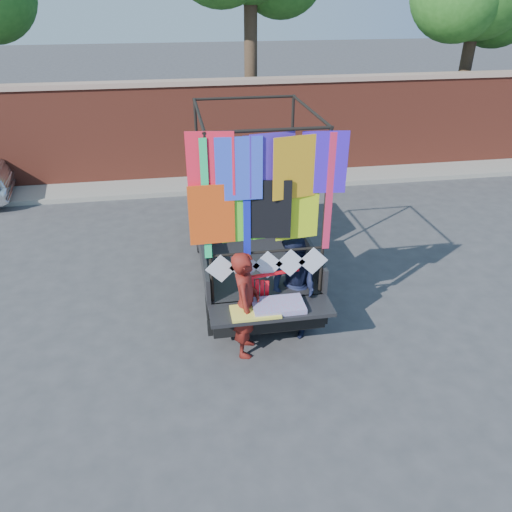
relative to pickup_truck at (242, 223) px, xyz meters
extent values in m
plane|color=#38383A|center=(0.15, -2.08, -0.81)|extent=(90.00, 90.00, 0.00)
cube|color=brown|center=(0.15, 4.92, 0.44)|extent=(30.00, 0.35, 2.50)
cube|color=tan|center=(0.15, 4.92, 1.74)|extent=(30.00, 0.45, 0.12)
cube|color=gray|center=(0.15, 4.22, -0.75)|extent=(30.00, 1.20, 0.12)
cylinder|color=#38281C|center=(1.15, 6.12, 1.92)|extent=(0.36, 0.36, 5.46)
cylinder|color=#38281C|center=(7.65, 6.12, 1.47)|extent=(0.36, 0.36, 4.55)
sphere|color=#225F1B|center=(8.55, 6.52, 3.42)|extent=(2.40, 2.40, 2.40)
cylinder|color=black|center=(-0.74, 0.57, -0.49)|extent=(0.21, 0.63, 0.63)
cylinder|color=black|center=(-0.74, -2.00, -0.49)|extent=(0.21, 0.63, 0.63)
cylinder|color=black|center=(0.74, 0.57, -0.49)|extent=(0.21, 0.63, 0.63)
cylinder|color=black|center=(0.74, -2.00, -0.49)|extent=(0.21, 0.63, 0.63)
cube|color=black|center=(0.00, -0.76, -0.33)|extent=(1.62, 4.01, 0.29)
cube|color=black|center=(0.00, -1.48, -0.06)|extent=(1.72, 2.19, 0.10)
cube|color=black|center=(-0.84, -1.48, 0.15)|extent=(0.06, 2.19, 0.43)
cube|color=black|center=(0.84, -1.48, 0.15)|extent=(0.06, 2.19, 0.43)
cube|color=black|center=(0.00, -0.40, 0.15)|extent=(1.72, 0.06, 0.43)
cube|color=black|center=(0.00, 0.53, 0.19)|extent=(1.72, 1.53, 1.19)
cube|color=#8C9EAD|center=(0.00, 0.10, 0.57)|extent=(1.53, 0.06, 0.52)
cube|color=#8C9EAD|center=(0.00, 1.24, 0.38)|extent=(1.53, 0.10, 0.67)
cube|color=black|center=(0.00, 1.57, -0.05)|extent=(1.67, 0.86, 0.52)
cube|color=black|center=(0.00, -2.81, -0.05)|extent=(1.72, 0.52, 0.06)
cube|color=black|center=(0.00, -2.59, -0.41)|extent=(1.76, 0.14, 0.17)
cylinder|color=black|center=(-0.78, -2.48, 1.18)|extent=(0.05, 0.05, 2.38)
cylinder|color=black|center=(-0.78, -0.48, 1.18)|extent=(0.05, 0.05, 2.38)
cylinder|color=black|center=(0.78, -2.48, 1.18)|extent=(0.05, 0.05, 2.38)
cylinder|color=black|center=(0.78, -0.48, 1.18)|extent=(0.05, 0.05, 2.38)
cylinder|color=black|center=(0.00, -2.48, 2.37)|extent=(1.62, 0.04, 0.04)
cylinder|color=black|center=(0.00, -0.48, 2.37)|extent=(1.62, 0.04, 0.04)
cylinder|color=black|center=(-0.78, -1.48, 2.37)|extent=(0.04, 2.05, 0.04)
cylinder|color=black|center=(0.78, -1.48, 2.37)|extent=(0.04, 2.05, 0.04)
cylinder|color=black|center=(0.00, -2.48, 0.70)|extent=(1.62, 0.04, 0.04)
cube|color=#FF1C37|center=(-0.71, -2.50, 1.94)|extent=(0.59, 0.01, 0.81)
cube|color=#3350F5|center=(-0.36, -2.54, 1.94)|extent=(0.59, 0.01, 0.81)
cube|color=#4B2BD9|center=(0.00, -2.50, 1.94)|extent=(0.59, 0.01, 0.81)
cube|color=gold|center=(0.36, -2.54, 1.94)|extent=(0.59, 0.01, 0.81)
cube|color=#3B18DB|center=(0.72, -2.50, 1.94)|extent=(0.59, 0.01, 0.81)
cube|color=#F04D14|center=(-0.71, -2.54, 1.32)|extent=(0.59, 0.01, 0.81)
cube|color=#5EF82B|center=(-0.36, -2.50, 1.32)|extent=(0.59, 0.01, 0.81)
cube|color=black|center=(0.00, -2.54, 1.32)|extent=(0.59, 0.01, 0.81)
cube|color=#DCFF1A|center=(0.36, -2.50, 1.32)|extent=(0.59, 0.01, 0.81)
cube|color=#1CE57C|center=(-0.81, -2.52, 1.51)|extent=(0.10, 0.01, 1.62)
cube|color=#DC244D|center=(0.81, -2.52, 1.51)|extent=(0.10, 0.01, 1.62)
cube|color=#1623CE|center=(-0.29, -2.52, 1.51)|extent=(0.10, 0.01, 1.62)
cube|color=silver|center=(-0.65, -2.51, 0.51)|extent=(0.43, 0.01, 0.43)
cube|color=silver|center=(-0.32, -2.51, 0.51)|extent=(0.43, 0.01, 0.43)
cube|color=silver|center=(0.00, -2.51, 0.51)|extent=(0.43, 0.01, 0.43)
cube|color=silver|center=(0.33, -2.51, 0.51)|extent=(0.43, 0.01, 0.43)
cube|color=silver|center=(0.65, -2.51, 0.51)|extent=(0.43, 0.01, 0.43)
cube|color=#F83777|center=(0.10, -2.81, 0.02)|extent=(0.72, 0.43, 0.08)
cube|color=#E9DE49|center=(-0.24, -2.88, 0.00)|extent=(0.67, 0.38, 0.04)
imported|color=maroon|center=(-0.34, -2.67, 0.00)|extent=(0.51, 0.66, 1.62)
imported|color=black|center=(0.42, -2.36, 0.00)|extent=(0.93, 0.99, 1.61)
cube|color=#FF0D17|center=(0.04, -2.52, 0.36)|extent=(0.84, 0.17, 0.04)
cube|color=#FF0D17|center=(-0.22, -2.54, 0.09)|extent=(0.05, 0.02, 0.49)
cube|color=#FF0D17|center=(-0.15, -2.54, 0.07)|extent=(0.05, 0.02, 0.49)
cube|color=#FF0D17|center=(-0.08, -2.54, 0.05)|extent=(0.05, 0.02, 0.49)
cube|color=#FF0D17|center=(-0.01, -2.54, 0.03)|extent=(0.05, 0.02, 0.49)
camera|label=1|loc=(-1.16, -8.40, 3.91)|focal=35.00mm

